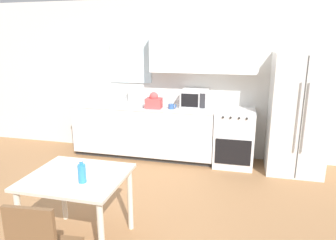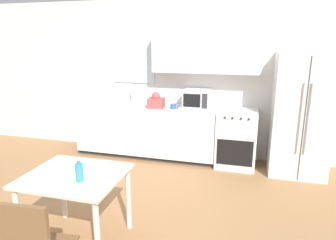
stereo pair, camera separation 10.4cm
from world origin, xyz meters
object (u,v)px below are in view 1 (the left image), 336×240
coffee_mug (172,106)px  drink_bottle (82,173)px  dining_table (78,187)px  refrigerator (297,114)px  oven_range (234,138)px  microwave (195,98)px

coffee_mug → drink_bottle: coffee_mug is taller
coffee_mug → drink_bottle: size_ratio=0.58×
dining_table → drink_bottle: 0.28m
refrigerator → drink_bottle: (-2.23, -2.52, -0.08)m
oven_range → drink_bottle: drink_bottle is taller
microwave → drink_bottle: size_ratio=1.92×
oven_range → microwave: bearing=171.7°
microwave → dining_table: 2.69m
oven_range → coffee_mug: size_ratio=7.11×
oven_range → drink_bottle: 2.90m
microwave → oven_range: bearing=-8.3°
oven_range → microwave: size_ratio=2.14×
coffee_mug → refrigerator: bearing=2.2°
dining_table → drink_bottle: (0.13, -0.12, 0.22)m
oven_range → refrigerator: 1.03m
oven_range → coffee_mug: bearing=-173.8°
dining_table → drink_bottle: drink_bottle is taller
coffee_mug → drink_bottle: 2.46m
refrigerator → coffee_mug: bearing=-177.8°
oven_range → drink_bottle: (-1.30, -2.56, 0.38)m
drink_bottle → dining_table: bearing=138.1°
microwave → dining_table: (-0.75, -2.54, -0.44)m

